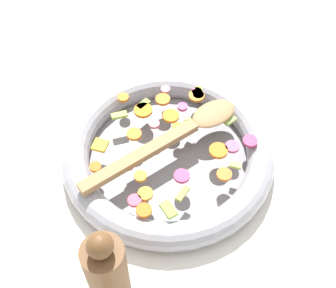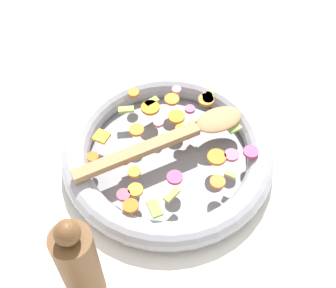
{
  "view_description": "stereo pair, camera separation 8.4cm",
  "coord_description": "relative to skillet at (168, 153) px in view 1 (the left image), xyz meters",
  "views": [
    {
      "loc": [
        -0.5,
        -0.09,
        0.72
      ],
      "look_at": [
        0.0,
        0.0,
        0.05
      ],
      "focal_mm": 50.0,
      "sensor_mm": 36.0,
      "label": 1
    },
    {
      "loc": [
        -0.48,
        -0.17,
        0.72
      ],
      "look_at": [
        0.0,
        0.0,
        0.05
      ],
      "focal_mm": 50.0,
      "sensor_mm": 36.0,
      "label": 2
    }
  ],
  "objects": [
    {
      "name": "skillet",
      "position": [
        0.0,
        0.0,
        0.0
      ],
      "size": [
        0.39,
        0.39,
        0.05
      ],
      "color": "slate",
      "rests_on": "ground_plane"
    },
    {
      "name": "chopped_vegetables",
      "position": [
        0.01,
        -0.0,
        0.03
      ],
      "size": [
        0.31,
        0.29,
        0.01
      ],
      "color": "orange",
      "rests_on": "skillet"
    },
    {
      "name": "wooden_spoon",
      "position": [
        0.02,
        -0.01,
        0.04
      ],
      "size": [
        0.27,
        0.25,
        0.01
      ],
      "color": "#A87F51",
      "rests_on": "chopped_vegetables"
    },
    {
      "name": "pepper_mill",
      "position": [
        -0.27,
        0.03,
        0.07
      ],
      "size": [
        0.06,
        0.06,
        0.21
      ],
      "color": "brown",
      "rests_on": "ground_plane"
    },
    {
      "name": "ground_plane",
      "position": [
        0.0,
        0.0,
        -0.02
      ],
      "size": [
        4.0,
        4.0,
        0.0
      ],
      "primitive_type": "plane",
      "color": "silver"
    }
  ]
}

